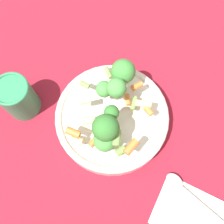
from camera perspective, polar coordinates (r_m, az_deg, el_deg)
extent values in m
plane|color=maroon|center=(0.57, 0.00, -2.13)|extent=(3.00, 3.00, 0.00)
cylinder|color=beige|center=(0.55, 0.00, -1.51)|extent=(0.23, 0.23, 0.04)
torus|color=beige|center=(0.53, 0.00, -0.84)|extent=(0.23, 0.23, 0.01)
cylinder|color=#8CB766|center=(0.50, -1.46, -6.82)|extent=(0.01, 0.01, 0.01)
sphere|color=#479342|center=(0.47, -1.53, -6.19)|extent=(0.04, 0.04, 0.04)
cylinder|color=#8CB766|center=(0.48, 0.19, -0.90)|extent=(0.01, 0.01, 0.02)
sphere|color=#33722D|center=(0.46, 0.20, -0.15)|extent=(0.03, 0.03, 0.03)
cylinder|color=#8CB766|center=(0.52, 2.33, 7.35)|extent=(0.02, 0.02, 0.02)
sphere|color=#3D8438|center=(0.49, 2.46, 8.83)|extent=(0.05, 0.05, 0.05)
cylinder|color=#8CB766|center=(0.48, 0.95, 4.07)|extent=(0.01, 0.01, 0.02)
sphere|color=#479342|center=(0.46, 1.00, 5.30)|extent=(0.04, 0.04, 0.04)
cylinder|color=#8CB766|center=(0.50, -1.65, 4.01)|extent=(0.01, 0.01, 0.02)
sphere|color=#479342|center=(0.48, -1.72, 5.01)|extent=(0.03, 0.03, 0.03)
cylinder|color=#8CB766|center=(0.47, -1.31, -4.46)|extent=(0.02, 0.02, 0.02)
sphere|color=#33722D|center=(0.44, -1.40, -3.43)|extent=(0.05, 0.05, 0.05)
cylinder|color=orange|center=(0.49, 7.98, 0.39)|extent=(0.02, 0.02, 0.01)
cylinder|color=orange|center=(0.52, 3.42, 2.70)|extent=(0.02, 0.02, 0.01)
cylinder|color=#729E4C|center=(0.52, -5.93, 5.91)|extent=(0.02, 0.02, 0.01)
cylinder|color=#729E4C|center=(0.51, 4.85, 1.89)|extent=(0.03, 0.01, 0.01)
cylinder|color=orange|center=(0.51, 5.40, 5.61)|extent=(0.02, 0.03, 0.01)
cylinder|color=beige|center=(0.51, -5.13, -1.84)|extent=(0.02, 0.03, 0.01)
cylinder|color=#729E4C|center=(0.54, -0.82, 8.56)|extent=(0.03, 0.02, 0.01)
cylinder|color=orange|center=(0.48, -8.46, -4.42)|extent=(0.02, 0.03, 0.01)
cylinder|color=#729E4C|center=(0.49, 1.88, -8.47)|extent=(0.02, 0.02, 0.01)
cylinder|color=beige|center=(0.49, -6.01, 2.40)|extent=(0.02, 0.02, 0.01)
cylinder|color=beige|center=(0.49, 6.78, 1.86)|extent=(0.01, 0.03, 0.01)
cylinder|color=orange|center=(0.46, 4.20, -7.57)|extent=(0.03, 0.03, 0.01)
cylinder|color=orange|center=(0.48, -1.37, -4.35)|extent=(0.02, 0.01, 0.01)
cylinder|color=beige|center=(0.49, -7.64, -6.28)|extent=(0.02, 0.02, 0.01)
cylinder|color=#729E4C|center=(0.46, 1.05, -5.64)|extent=(0.03, 0.02, 0.01)
cylinder|color=orange|center=(0.49, -3.97, -6.43)|extent=(0.02, 0.02, 0.01)
cylinder|color=#2D7F51|center=(0.57, -19.72, 2.90)|extent=(0.07, 0.07, 0.09)
torus|color=#2D7F51|center=(0.53, -21.33, 4.76)|extent=(0.07, 0.07, 0.01)
cube|color=white|center=(0.56, 17.71, -20.87)|extent=(0.15, 0.18, 0.01)
cylinder|color=silver|center=(0.57, 21.79, -20.51)|extent=(0.11, 0.13, 0.01)
ellipsoid|color=silver|center=(0.55, 13.42, -14.42)|extent=(0.04, 0.04, 0.01)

